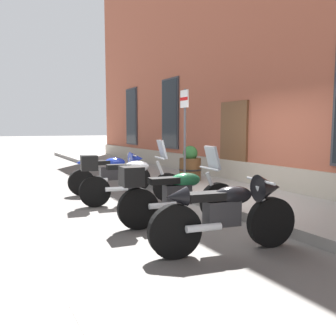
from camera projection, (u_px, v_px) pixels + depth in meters
ground_plane at (202, 207)px, 7.09m from camera, size 140.00×140.00×0.00m
sidewalk at (246, 198)px, 7.61m from camera, size 31.49×2.26×0.16m
lane_stripe at (34, 228)px, 5.58m from camera, size 31.49×0.12×0.01m
motorcycle_blue_sport at (114, 171)px, 8.57m from camera, size 0.62×2.05×0.99m
motorcycle_silver_touring at (126, 178)px, 7.22m from camera, size 0.77×2.15×1.34m
motorcycle_green_touring at (174, 193)px, 5.69m from camera, size 0.65×2.08×1.28m
motorcycle_black_sport at (230, 210)px, 4.46m from camera, size 0.65×2.02×0.98m
parking_sign at (185, 123)px, 8.98m from camera, size 0.36×0.07×2.41m
barrel_planter at (190, 166)px, 9.55m from camera, size 0.61×0.61×0.95m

